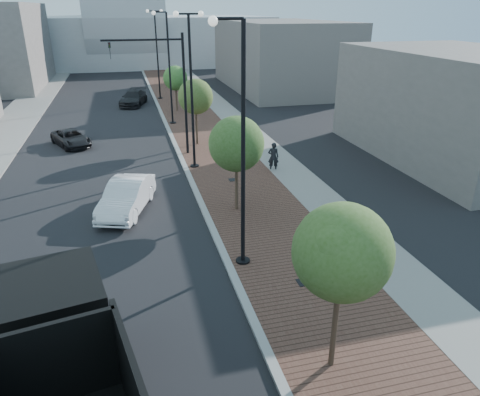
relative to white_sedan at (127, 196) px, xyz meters
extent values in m
cube|color=#4C2D23|center=(7.21, 23.67, -0.74)|extent=(7.00, 140.00, 0.12)
cube|color=slate|center=(9.91, 23.67, -0.73)|extent=(2.40, 140.00, 0.13)
cube|color=gray|center=(3.71, 23.67, -0.73)|extent=(0.30, 140.00, 0.14)
cube|color=slate|center=(-9.29, 23.67, -0.74)|extent=(4.00, 140.00, 0.12)
cube|color=black|center=(-2.03, -10.86, 0.99)|extent=(3.10, 3.18, 2.74)
cube|color=black|center=(-2.31, -9.39, 0.10)|extent=(2.58, 0.98, 1.37)
cube|color=black|center=(-1.76, -12.33, 0.31)|extent=(2.74, 1.32, 0.53)
cube|color=black|center=(-1.58, -13.28, 1.78)|extent=(2.61, 0.61, 2.11)
cylinder|color=black|center=(-3.01, -11.65, -0.22)|extent=(0.52, 1.20, 1.16)
cylinder|color=silver|center=(-3.01, -11.65, -0.22)|extent=(0.47, 0.69, 0.63)
cylinder|color=black|center=(-0.84, -11.25, -0.22)|extent=(0.52, 1.20, 1.16)
cylinder|color=silver|center=(-0.84, -11.25, -0.22)|extent=(0.47, 0.69, 0.63)
cylinder|color=black|center=(-3.31, -10.08, -0.22)|extent=(0.52, 1.20, 1.16)
cylinder|color=silver|center=(-3.31, -10.08, -0.22)|extent=(0.47, 0.69, 0.63)
cylinder|color=black|center=(-1.13, -9.67, -0.22)|extent=(0.52, 1.20, 1.16)
cylinder|color=silver|center=(-1.13, -9.67, -0.22)|extent=(0.47, 0.69, 0.63)
imported|color=silver|center=(0.00, 0.00, 0.00)|extent=(3.18, 5.14, 1.60)
imported|color=black|center=(-3.70, 12.95, -0.22)|extent=(3.47, 4.59, 1.16)
imported|color=black|center=(1.33, 27.14, -0.06)|extent=(3.42, 5.49, 1.48)
imported|color=black|center=(8.97, 3.89, 0.12)|extent=(0.78, 0.63, 1.84)
cylinder|color=black|center=(4.31, -6.33, -0.70)|extent=(0.56, 0.56, 0.20)
cylinder|color=black|center=(4.31, -6.33, 3.82)|extent=(0.16, 0.16, 9.00)
cylinder|color=black|center=(3.81, -6.33, 8.32)|extent=(1.00, 0.10, 0.10)
sphere|color=silver|center=(3.31, -6.33, 8.25)|extent=(0.32, 0.32, 0.32)
cylinder|color=black|center=(4.31, 5.67, -0.70)|extent=(0.56, 0.56, 0.20)
cylinder|color=black|center=(4.31, 5.67, 3.82)|extent=(0.16, 0.16, 9.00)
cylinder|color=black|center=(4.31, 5.67, 8.32)|extent=(1.40, 0.10, 0.10)
sphere|color=silver|center=(3.61, 5.67, 8.32)|extent=(0.32, 0.32, 0.32)
sphere|color=silver|center=(5.01, 5.67, 8.32)|extent=(0.32, 0.32, 0.32)
cylinder|color=black|center=(4.31, 17.67, -0.70)|extent=(0.56, 0.56, 0.20)
cylinder|color=black|center=(4.31, 17.67, 3.82)|extent=(0.16, 0.16, 9.00)
cylinder|color=black|center=(3.81, 17.67, 8.32)|extent=(1.00, 0.10, 0.10)
sphere|color=silver|center=(3.31, 17.67, 8.25)|extent=(0.32, 0.32, 0.32)
cylinder|color=black|center=(4.31, 29.67, -0.70)|extent=(0.56, 0.56, 0.20)
cylinder|color=black|center=(4.31, 29.67, 3.82)|extent=(0.16, 0.16, 9.00)
cylinder|color=black|center=(4.31, 29.67, 8.32)|extent=(1.40, 0.10, 0.10)
sphere|color=silver|center=(3.61, 29.67, 8.32)|extent=(0.32, 0.32, 0.32)
sphere|color=silver|center=(5.01, 29.67, 8.32)|extent=(0.32, 0.32, 0.32)
cylinder|color=black|center=(4.31, 8.67, 3.20)|extent=(0.18, 0.18, 8.00)
cylinder|color=black|center=(1.81, 8.67, 6.80)|extent=(5.00, 0.12, 0.12)
imported|color=black|center=(-0.19, 8.67, 6.20)|extent=(0.16, 0.20, 1.00)
cylinder|color=#382619|center=(5.31, -12.33, 0.95)|extent=(0.16, 0.16, 3.50)
sphere|color=#34521C|center=(5.31, -12.33, 2.95)|extent=(2.58, 2.58, 2.58)
sphere|color=#34521C|center=(5.71, -12.03, 2.70)|extent=(1.80, 1.80, 1.80)
sphere|color=#34521C|center=(5.01, -12.63, 3.30)|extent=(1.55, 1.55, 1.55)
cylinder|color=#382619|center=(5.31, -1.33, 0.83)|extent=(0.16, 0.16, 3.26)
sphere|color=#30511B|center=(5.31, -1.33, 2.69)|extent=(2.67, 2.67, 2.67)
sphere|color=#30511B|center=(5.71, -1.03, 2.46)|extent=(1.87, 1.87, 1.87)
sphere|color=#30511B|center=(5.01, -1.63, 3.01)|extent=(1.60, 1.60, 1.60)
cylinder|color=#382619|center=(5.31, 10.67, 0.88)|extent=(0.16, 0.16, 3.36)
sphere|color=#3D551D|center=(5.31, 10.67, 2.80)|extent=(2.50, 2.50, 2.50)
sphere|color=#3D551D|center=(5.71, 10.97, 2.56)|extent=(1.75, 1.75, 1.75)
sphere|color=#3D551D|center=(5.01, 10.37, 3.13)|extent=(1.50, 1.50, 1.50)
cylinder|color=#382619|center=(5.31, 22.67, 0.71)|extent=(0.16, 0.16, 3.03)
sphere|color=#306221|center=(5.31, 22.67, 2.44)|extent=(2.32, 2.32, 2.32)
sphere|color=#306221|center=(5.71, 22.97, 2.23)|extent=(1.63, 1.63, 1.63)
sphere|color=#306221|center=(5.01, 22.37, 2.75)|extent=(1.39, 1.39, 1.39)
cube|color=#A3A9AD|center=(1.71, 68.67, 3.20)|extent=(50.00, 28.00, 8.00)
cube|color=slate|center=(19.71, 33.67, 3.20)|extent=(12.00, 22.00, 8.00)
cube|color=#5E5854|center=(21.71, 3.67, 2.70)|extent=(10.00, 16.00, 7.00)
cube|color=black|center=(6.11, -8.33, -0.67)|extent=(0.50, 0.50, 0.02)
cube|color=black|center=(6.11, 2.67, -0.67)|extent=(0.50, 0.50, 0.02)
camera|label=1|loc=(0.34, -21.22, 8.64)|focal=33.49mm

